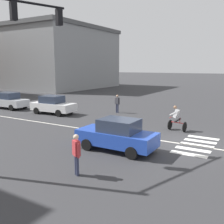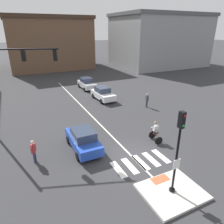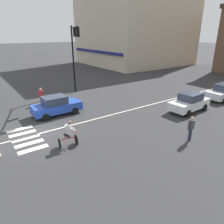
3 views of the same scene
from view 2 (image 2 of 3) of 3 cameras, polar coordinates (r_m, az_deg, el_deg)
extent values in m
plane|color=#333335|center=(15.13, 6.24, -12.08)|extent=(300.00, 300.00, 0.00)
cube|color=beige|center=(12.68, 16.22, -20.44)|extent=(3.31, 2.76, 0.15)
cube|color=#DB5B38|center=(13.19, 13.20, -17.67)|extent=(1.10, 0.60, 0.01)
cylinder|color=black|center=(12.59, 16.29, -19.98)|extent=(0.32, 0.32, 0.12)
cylinder|color=black|center=(11.41, 17.34, -12.67)|extent=(0.12, 0.12, 3.76)
cube|color=white|center=(11.47, 17.49, -13.63)|extent=(0.44, 0.03, 0.56)
cube|color=black|center=(10.32, 18.78, -2.07)|extent=(0.24, 0.28, 0.84)
sphere|color=red|center=(10.12, 19.56, -1.10)|extent=(0.12, 0.12, 0.12)
sphere|color=green|center=(10.32, 19.21, -3.66)|extent=(0.12, 0.12, 0.12)
cube|color=silver|center=(13.85, 1.78, -15.59)|extent=(0.44, 1.80, 0.01)
cube|color=silver|center=(14.19, 4.97, -14.62)|extent=(0.44, 1.80, 0.01)
cube|color=silver|center=(14.57, 7.97, -13.65)|extent=(0.44, 1.80, 0.01)
cube|color=silver|center=(15.00, 10.79, -12.71)|extent=(0.44, 1.80, 0.01)
cube|color=silver|center=(15.46, 13.43, -11.79)|extent=(0.44, 1.80, 0.01)
cube|color=silver|center=(23.16, -7.22, 0.48)|extent=(0.14, 28.00, 0.01)
cylinder|color=black|center=(16.76, -24.52, 15.57)|extent=(5.32, 1.97, 0.11)
cube|color=black|center=(16.72, -23.33, 14.17)|extent=(0.34, 0.37, 0.80)
sphere|color=gold|center=(16.88, -23.17, 14.25)|extent=(0.12, 0.12, 0.12)
cube|color=black|center=(16.24, -15.50, 14.94)|extent=(0.34, 0.37, 0.80)
sphere|color=gold|center=(16.40, -15.41, 15.01)|extent=(0.12, 0.12, 0.12)
cube|color=gray|center=(53.18, 12.88, 18.41)|extent=(20.17, 14.34, 11.04)
cube|color=#525455|center=(53.17, 13.47, 24.72)|extent=(20.78, 14.77, 0.70)
cube|color=brown|center=(52.84, -17.43, 17.59)|extent=(17.22, 16.76, 10.35)
cube|color=#402D21|center=(52.78, -18.16, 23.55)|extent=(17.74, 17.26, 0.70)
cube|color=#2347B7|center=(15.71, -8.01, -7.98)|extent=(1.71, 4.11, 0.70)
cube|color=#2D384C|center=(15.26, -7.96, -6.06)|extent=(1.49, 1.90, 0.64)
cylinder|color=black|center=(16.77, -12.06, -7.58)|extent=(0.18, 0.60, 0.60)
cylinder|color=black|center=(17.16, -6.66, -6.49)|extent=(0.18, 0.60, 0.60)
cylinder|color=black|center=(14.66, -9.47, -12.10)|extent=(0.18, 0.60, 0.60)
cylinder|color=black|center=(15.11, -3.33, -10.67)|extent=(0.18, 0.60, 0.60)
cube|color=silver|center=(31.53, -6.99, 7.58)|extent=(1.75, 4.12, 0.70)
cube|color=#2D384C|center=(31.51, -7.14, 8.82)|extent=(1.51, 1.92, 0.64)
cylinder|color=black|center=(30.75, -4.67, 6.63)|extent=(0.19, 0.60, 0.60)
cylinder|color=black|center=(30.20, -7.61, 6.21)|extent=(0.19, 0.60, 0.60)
cylinder|color=black|center=(33.05, -6.35, 7.66)|extent=(0.19, 0.60, 0.60)
cylinder|color=black|center=(32.53, -9.12, 7.28)|extent=(0.19, 0.60, 0.60)
cube|color=white|center=(26.25, -2.50, 4.76)|extent=(1.85, 4.16, 0.70)
cube|color=#2D384C|center=(26.19, -2.67, 6.24)|extent=(1.55, 1.95, 0.64)
cylinder|color=black|center=(25.64, 0.43, 3.53)|extent=(0.20, 0.61, 0.60)
cylinder|color=black|center=(24.93, -2.95, 2.95)|extent=(0.20, 0.61, 0.60)
cylinder|color=black|center=(27.79, -2.07, 5.00)|extent=(0.20, 0.61, 0.60)
cylinder|color=black|center=(27.14, -5.25, 4.50)|extent=(0.20, 0.61, 0.60)
cylinder|color=black|center=(17.43, 11.13, -6.19)|extent=(0.66, 0.14, 0.66)
cylinder|color=black|center=(16.64, 12.82, -7.79)|extent=(0.66, 0.14, 0.66)
cylinder|color=#B21E1E|center=(16.93, 12.01, -6.32)|extent=(0.18, 0.89, 0.05)
cylinder|color=#B21E1E|center=(16.71, 12.36, -6.05)|extent=(0.04, 0.04, 0.30)
cylinder|color=#B21E1E|center=(17.15, 11.34, -4.73)|extent=(0.44, 0.10, 0.04)
cylinder|color=black|center=(16.79, 11.85, -5.86)|extent=(0.18, 0.41, 0.33)
cylinder|color=black|center=(16.86, 12.33, -5.77)|extent=(0.18, 0.41, 0.33)
cube|color=silver|center=(16.71, 12.05, -4.36)|extent=(0.39, 0.43, 0.60)
sphere|color=#936B4C|center=(16.63, 11.96, -2.92)|extent=(0.22, 0.22, 0.22)
cylinder|color=silver|center=(16.78, 11.27, -4.18)|extent=(0.15, 0.46, 0.31)
cylinder|color=silver|center=(16.92, 12.23, -4.02)|extent=(0.15, 0.46, 0.31)
cylinder|color=#2D334C|center=(15.12, -20.77, -11.75)|extent=(0.12, 0.12, 0.82)
cylinder|color=#2D334C|center=(15.23, -20.51, -11.43)|extent=(0.12, 0.12, 0.82)
cube|color=#B73338|center=(14.81, -21.01, -9.29)|extent=(0.37, 0.42, 0.60)
cylinder|color=#B73338|center=(14.66, -21.36, -9.91)|extent=(0.09, 0.09, 0.56)
cylinder|color=#B73338|center=(15.01, -20.61, -9.01)|extent=(0.09, 0.09, 0.56)
sphere|color=beige|center=(14.60, -21.24, -7.81)|extent=(0.22, 0.22, 0.22)
cylinder|color=#2D334C|center=(24.02, 9.68, 2.18)|extent=(0.12, 0.12, 0.82)
cylinder|color=#2D334C|center=(24.15, 9.49, 2.30)|extent=(0.12, 0.12, 0.82)
cube|color=#3F3F47|center=(23.86, 9.69, 3.84)|extent=(0.25, 0.38, 0.60)
cylinder|color=#3F3F47|center=(23.69, 9.96, 3.56)|extent=(0.09, 0.09, 0.56)
cylinder|color=#3F3F47|center=(24.06, 9.41, 3.89)|extent=(0.09, 0.09, 0.56)
sphere|color=tan|center=(23.73, 9.76, 4.85)|extent=(0.22, 0.22, 0.22)
camera|label=1|loc=(10.70, -65.29, -15.13)|focal=41.30mm
camera|label=3|loc=(21.64, 45.33, 10.74)|focal=33.38mm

